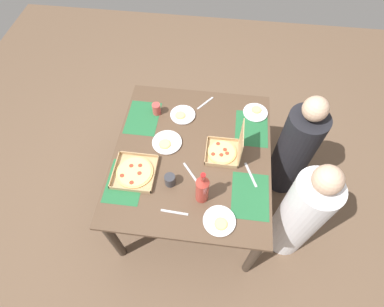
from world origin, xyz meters
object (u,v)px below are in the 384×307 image
object	(u,v)px
pizza_box_corner_left	(135,172)
plate_middle	(167,143)
diner_left_seat	(294,150)
plate_near_left	(219,221)
cup_clear_right	(170,180)
plate_far_right	(255,112)
soda_bottle	(202,189)
pizza_box_corner_right	(226,150)
diner_right_seat	(300,215)
cup_clear_left	(157,109)
plate_far_left	(183,115)

from	to	relation	value
pizza_box_corner_left	plate_middle	bearing A→B (deg)	147.19
diner_left_seat	plate_near_left	bearing A→B (deg)	-36.73
pizza_box_corner_left	cup_clear_right	size ratio (longest dim) A/B	3.35
plate_middle	plate_far_right	bearing A→B (deg)	120.19
soda_bottle	plate_middle	bearing A→B (deg)	-143.02
plate_middle	pizza_box_corner_right	bearing A→B (deg)	85.19
diner_right_seat	soda_bottle	bearing A→B (deg)	-85.89
plate_far_right	cup_clear_left	distance (m)	0.83
plate_middle	soda_bottle	size ratio (longest dim) A/B	0.72
plate_far_left	plate_far_right	world-z (taller)	same
cup_clear_left	plate_far_left	bearing A→B (deg)	89.13
plate_far_left	diner_left_seat	distance (m)	1.02
diner_right_seat	pizza_box_corner_right	bearing A→B (deg)	-118.82
cup_clear_left	soda_bottle	bearing A→B (deg)	32.12
pizza_box_corner_left	pizza_box_corner_right	distance (m)	0.70
plate_near_left	diner_right_seat	world-z (taller)	diner_right_seat
pizza_box_corner_left	plate_far_right	size ratio (longest dim) A/B	1.50
pizza_box_corner_left	plate_middle	xyz separation A→B (m)	(-0.29, 0.19, -0.00)
pizza_box_corner_right	diner_right_seat	distance (m)	0.74
plate_middle	plate_near_left	bearing A→B (deg)	37.75
plate_near_left	pizza_box_corner_left	bearing A→B (deg)	-114.79
soda_bottle	diner_left_seat	distance (m)	1.06
plate_far_left	soda_bottle	world-z (taller)	soda_bottle
pizza_box_corner_left	diner_left_seat	size ratio (longest dim) A/B	0.27
diner_left_seat	diner_right_seat	world-z (taller)	diner_right_seat
pizza_box_corner_right	plate_far_right	size ratio (longest dim) A/B	1.40
pizza_box_corner_right	plate_middle	distance (m)	0.46
pizza_box_corner_left	soda_bottle	world-z (taller)	soda_bottle
cup_clear_right	diner_left_seat	xyz separation A→B (m)	(-0.57, 0.98, -0.29)
plate_middle	cup_clear_right	xyz separation A→B (m)	(0.34, 0.08, 0.04)
diner_left_seat	diner_right_seat	size ratio (longest dim) A/B	0.97
pizza_box_corner_left	diner_left_seat	world-z (taller)	diner_left_seat
plate_far_right	cup_clear_right	size ratio (longest dim) A/B	2.24
pizza_box_corner_right	plate_far_right	distance (m)	0.49
plate_far_right	plate_middle	world-z (taller)	same
soda_bottle	cup_clear_right	xyz separation A→B (m)	(-0.08, -0.24, -0.09)
plate_middle	diner_left_seat	distance (m)	1.12
plate_near_left	plate_far_left	size ratio (longest dim) A/B	1.05
soda_bottle	diner_right_seat	distance (m)	0.83
pizza_box_corner_right	diner_right_seat	bearing A→B (deg)	61.18
soda_bottle	diner_right_seat	world-z (taller)	diner_right_seat
plate_far_right	soda_bottle	xyz separation A→B (m)	(0.82, -0.36, 0.12)
pizza_box_corner_left	diner_left_seat	xyz separation A→B (m)	(-0.52, 1.25, -0.26)
plate_far_right	cup_clear_left	size ratio (longest dim) A/B	2.02
cup_clear_left	diner_right_seat	bearing A→B (deg)	60.84
plate_far_left	diner_right_seat	size ratio (longest dim) A/B	0.18
soda_bottle	diner_right_seat	size ratio (longest dim) A/B	0.27
plate_near_left	soda_bottle	bearing A→B (deg)	-140.29
plate_near_left	diner_left_seat	bearing A→B (deg)	143.27
pizza_box_corner_right	cup_clear_left	xyz separation A→B (m)	(-0.34, -0.60, 0.01)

